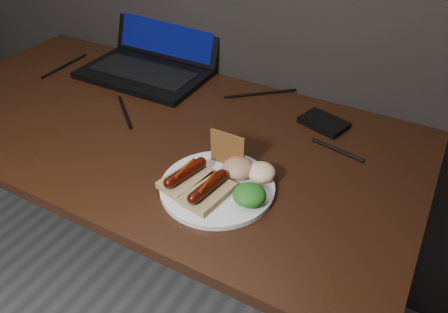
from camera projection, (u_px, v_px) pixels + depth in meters
desk at (155, 152)px, 1.22m from camera, size 1.40×0.70×0.75m
laptop at (153, 54)px, 1.40m from camera, size 0.40×0.33×0.25m
hard_drive at (323, 123)px, 1.16m from camera, size 0.14×0.11×0.02m
desk_cables at (181, 98)px, 1.28m from camera, size 1.01×0.42×0.01m
plate at (217, 187)px, 0.96m from camera, size 0.30×0.30×0.01m
bread_sausage_left at (186, 177)px, 0.95m from camera, size 0.09×0.13×0.04m
bread_sausage_center at (208, 190)px, 0.91m from camera, size 0.09×0.12×0.04m
crispbread at (228, 149)px, 0.99m from camera, size 0.08×0.01×0.08m
salad_greens at (249, 195)px, 0.90m from camera, size 0.07×0.07×0.04m
salsa_mound at (238, 168)px, 0.97m from camera, size 0.07×0.07×0.04m
coleslaw_mound at (261, 172)px, 0.96m from camera, size 0.06×0.06×0.04m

